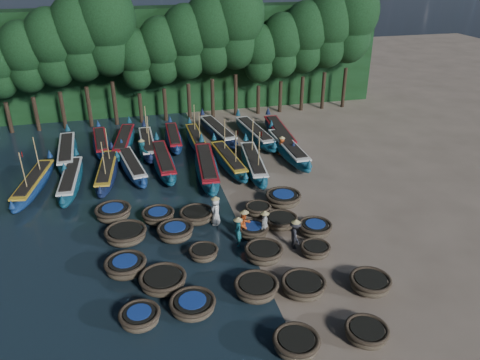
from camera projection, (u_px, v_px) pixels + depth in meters
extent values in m
plane|color=gray|center=(238.00, 222.00, 28.08)|extent=(120.00, 120.00, 0.00)
cube|color=black|center=(181.00, 60.00, 46.36)|extent=(40.00, 3.00, 10.00)
ellipsoid|color=brown|center=(296.00, 345.00, 18.84)|extent=(2.08, 2.08, 0.69)
torus|color=#3C3023|center=(296.00, 339.00, 18.70)|extent=(1.96, 1.96, 0.21)
cylinder|color=black|center=(297.00, 339.00, 18.68)|extent=(1.46, 1.46, 0.06)
ellipsoid|color=brown|center=(366.00, 334.00, 19.45)|extent=(2.15, 2.15, 0.60)
torus|color=#3C3023|center=(367.00, 329.00, 19.33)|extent=(1.86, 1.86, 0.18)
cylinder|color=black|center=(367.00, 328.00, 19.31)|extent=(1.41, 1.41, 0.05)
ellipsoid|color=brown|center=(140.00, 319.00, 20.24)|extent=(1.98, 1.98, 0.64)
torus|color=#3C3023|center=(139.00, 313.00, 20.11)|extent=(1.83, 1.83, 0.20)
cylinder|color=black|center=(139.00, 313.00, 20.09)|extent=(1.37, 1.37, 0.06)
cylinder|color=navy|center=(139.00, 312.00, 20.08)|extent=(1.06, 1.06, 0.04)
ellipsoid|color=brown|center=(193.00, 307.00, 20.96)|extent=(2.16, 2.16, 0.62)
torus|color=#3C3023|center=(193.00, 302.00, 20.83)|extent=(2.12, 2.12, 0.19)
cylinder|color=black|center=(192.00, 301.00, 20.81)|extent=(1.62, 1.62, 0.06)
cylinder|color=navy|center=(192.00, 300.00, 20.80)|extent=(1.25, 1.25, 0.04)
ellipsoid|color=brown|center=(256.00, 290.00, 21.93)|extent=(2.58, 2.58, 0.72)
torus|color=#3C3023|center=(256.00, 284.00, 21.78)|extent=(2.14, 2.14, 0.22)
cylinder|color=black|center=(256.00, 283.00, 21.76)|extent=(1.61, 1.61, 0.07)
ellipsoid|color=brown|center=(303.00, 287.00, 22.13)|extent=(2.61, 2.61, 0.66)
torus|color=#3C3023|center=(304.00, 282.00, 22.00)|extent=(2.17, 2.17, 0.20)
cylinder|color=black|center=(304.00, 281.00, 21.98)|extent=(1.65, 1.65, 0.06)
ellipsoid|color=brown|center=(370.00, 285.00, 22.32)|extent=(1.90, 1.90, 0.65)
torus|color=#3C3023|center=(371.00, 280.00, 22.18)|extent=(2.01, 2.01, 0.20)
cylinder|color=black|center=(371.00, 279.00, 22.16)|extent=(1.52, 1.52, 0.06)
ellipsoid|color=brown|center=(126.00, 268.00, 23.44)|extent=(2.49, 2.49, 0.73)
torus|color=#3C3023|center=(125.00, 262.00, 23.29)|extent=(2.13, 2.13, 0.22)
cylinder|color=black|center=(125.00, 262.00, 23.27)|extent=(1.60, 1.60, 0.07)
cylinder|color=navy|center=(125.00, 261.00, 23.26)|extent=(1.23, 1.23, 0.04)
ellipsoid|color=brown|center=(163.00, 282.00, 22.46)|extent=(2.27, 2.27, 0.67)
torus|color=#3C3023|center=(163.00, 277.00, 22.32)|extent=(2.30, 2.30, 0.20)
cylinder|color=black|center=(163.00, 276.00, 22.30)|extent=(1.76, 1.76, 0.06)
ellipsoid|color=brown|center=(204.00, 254.00, 24.65)|extent=(1.79, 1.79, 0.57)
torus|color=#3C3023|center=(203.00, 250.00, 24.53)|extent=(1.59, 1.59, 0.17)
cylinder|color=black|center=(203.00, 249.00, 24.52)|extent=(1.19, 1.19, 0.05)
ellipsoid|color=brown|center=(264.00, 255.00, 24.48)|extent=(2.23, 2.23, 0.72)
torus|color=#3C3023|center=(264.00, 249.00, 24.33)|extent=(2.06, 2.06, 0.22)
cylinder|color=black|center=(264.00, 248.00, 24.31)|extent=(1.54, 1.54, 0.07)
ellipsoid|color=brown|center=(315.00, 251.00, 24.91)|extent=(1.79, 1.79, 0.57)
torus|color=#3C3023|center=(316.00, 247.00, 24.79)|extent=(1.63, 1.63, 0.17)
cylinder|color=black|center=(316.00, 246.00, 24.78)|extent=(1.22, 1.22, 0.05)
ellipsoid|color=brown|center=(126.00, 236.00, 26.12)|extent=(2.70, 2.70, 0.70)
torus|color=#3C3023|center=(126.00, 231.00, 25.97)|extent=(2.35, 2.35, 0.21)
cylinder|color=black|center=(125.00, 230.00, 25.95)|extent=(1.79, 1.79, 0.06)
ellipsoid|color=brown|center=(175.00, 233.00, 26.31)|extent=(2.23, 2.23, 0.72)
torus|color=#3C3023|center=(175.00, 228.00, 26.16)|extent=(2.08, 2.08, 0.22)
cylinder|color=black|center=(175.00, 228.00, 26.14)|extent=(1.56, 1.56, 0.07)
cylinder|color=navy|center=(175.00, 227.00, 26.12)|extent=(1.20, 1.20, 0.04)
ellipsoid|color=brown|center=(253.00, 232.00, 26.56)|extent=(1.86, 1.86, 0.64)
torus|color=#3C3023|center=(253.00, 227.00, 26.43)|extent=(1.83, 1.83, 0.19)
cylinder|color=black|center=(253.00, 227.00, 26.41)|extent=(1.37, 1.37, 0.06)
cylinder|color=navy|center=(253.00, 226.00, 26.40)|extent=(1.05, 1.05, 0.04)
ellipsoid|color=brown|center=(281.00, 222.00, 27.56)|extent=(2.06, 2.06, 0.58)
torus|color=#3C3023|center=(281.00, 218.00, 27.44)|extent=(2.00, 2.00, 0.18)
cylinder|color=black|center=(281.00, 217.00, 27.42)|extent=(1.53, 1.53, 0.05)
ellipsoid|color=brown|center=(315.00, 229.00, 26.78)|extent=(2.03, 2.03, 0.63)
torus|color=#3C3023|center=(315.00, 225.00, 26.65)|extent=(1.96, 1.96, 0.19)
cylinder|color=black|center=(315.00, 224.00, 26.64)|extent=(1.48, 1.48, 0.06)
cylinder|color=navy|center=(315.00, 224.00, 26.62)|extent=(1.14, 1.14, 0.04)
ellipsoid|color=brown|center=(113.00, 214.00, 28.24)|extent=(2.60, 2.60, 0.74)
torus|color=#3C3023|center=(113.00, 209.00, 28.09)|extent=(2.19, 2.19, 0.22)
cylinder|color=black|center=(113.00, 208.00, 28.07)|extent=(1.65, 1.65, 0.07)
cylinder|color=navy|center=(113.00, 208.00, 28.05)|extent=(1.27, 1.27, 0.04)
ellipsoid|color=brown|center=(158.00, 217.00, 28.06)|extent=(2.37, 2.37, 0.62)
torus|color=#3C3023|center=(158.00, 213.00, 27.93)|extent=(1.98, 1.98, 0.19)
cylinder|color=black|center=(158.00, 212.00, 27.91)|extent=(1.50, 1.50, 0.06)
cylinder|color=navy|center=(158.00, 211.00, 27.90)|extent=(1.15, 1.15, 0.04)
ellipsoid|color=brown|center=(197.00, 217.00, 28.03)|extent=(2.49, 2.49, 0.67)
torus|color=#3C3023|center=(196.00, 212.00, 27.89)|extent=(2.09, 2.09, 0.20)
cylinder|color=black|center=(196.00, 212.00, 27.87)|extent=(1.58, 1.58, 0.06)
ellipsoid|color=brown|center=(258.00, 210.00, 28.81)|extent=(1.92, 1.92, 0.58)
torus|color=#3C3023|center=(258.00, 206.00, 28.69)|extent=(1.63, 1.63, 0.17)
cylinder|color=black|center=(258.00, 206.00, 28.67)|extent=(1.22, 1.22, 0.05)
ellipsoid|color=brown|center=(283.00, 200.00, 29.89)|extent=(2.48, 2.48, 0.72)
torus|color=#3C3023|center=(283.00, 195.00, 29.74)|extent=(2.31, 2.31, 0.22)
cylinder|color=black|center=(283.00, 195.00, 29.72)|extent=(1.76, 1.76, 0.07)
cylinder|color=navy|center=(283.00, 194.00, 29.70)|extent=(1.35, 1.35, 0.04)
ellipsoid|color=navy|center=(34.00, 184.00, 31.59)|extent=(2.77, 8.04, 0.99)
cone|color=navy|center=(49.00, 153.00, 34.76)|extent=(0.44, 0.44, 0.59)
cone|color=navy|center=(11.00, 204.00, 27.87)|extent=(0.44, 0.44, 0.49)
cube|color=gold|center=(33.00, 179.00, 31.40)|extent=(2.08, 6.22, 0.12)
cube|color=black|center=(33.00, 178.00, 31.37)|extent=(1.68, 5.40, 0.10)
cylinder|color=#997F4C|center=(37.00, 156.00, 31.96)|extent=(0.07, 0.24, 2.77)
cylinder|color=#997F4C|center=(23.00, 172.00, 29.57)|extent=(0.07, 0.24, 2.77)
plane|color=red|center=(22.00, 155.00, 29.05)|extent=(0.00, 0.35, 0.35)
ellipsoid|color=navy|center=(71.00, 180.00, 32.13)|extent=(1.78, 7.94, 0.99)
cone|color=navy|center=(76.00, 151.00, 35.24)|extent=(0.43, 0.43, 0.59)
cone|color=navy|center=(62.00, 199.00, 28.49)|extent=(0.43, 0.43, 0.49)
cube|color=silver|center=(70.00, 175.00, 31.95)|extent=(1.31, 6.15, 0.12)
cube|color=black|center=(70.00, 174.00, 31.92)|extent=(1.01, 5.35, 0.10)
ellipsoid|color=#101A3D|center=(107.00, 172.00, 33.29)|extent=(2.15, 7.89, 0.97)
cone|color=#101A3D|center=(111.00, 145.00, 36.39)|extent=(0.43, 0.43, 0.58)
cone|color=#101A3D|center=(100.00, 189.00, 29.66)|extent=(0.43, 0.43, 0.49)
cube|color=gold|center=(107.00, 167.00, 33.11)|extent=(1.60, 6.11, 0.12)
cube|color=black|center=(106.00, 166.00, 33.08)|extent=(1.27, 5.31, 0.10)
cylinder|color=#997F4C|center=(108.00, 146.00, 33.66)|extent=(0.07, 0.23, 2.73)
cylinder|color=#997F4C|center=(104.00, 160.00, 31.32)|extent=(0.07, 0.23, 2.73)
plane|color=red|center=(103.00, 144.00, 30.82)|extent=(0.00, 0.34, 0.34)
ellipsoid|color=navy|center=(132.00, 167.00, 34.22)|extent=(2.63, 7.68, 0.94)
cone|color=navy|center=(121.00, 142.00, 36.98)|extent=(0.42, 0.42, 0.57)
cone|color=navy|center=(143.00, 180.00, 30.95)|extent=(0.42, 0.42, 0.47)
cube|color=silver|center=(132.00, 162.00, 34.05)|extent=(1.97, 5.94, 0.11)
cube|color=black|center=(132.00, 161.00, 34.01)|extent=(1.59, 5.15, 0.09)
ellipsoid|color=navy|center=(163.00, 162.00, 34.87)|extent=(1.76, 8.29, 1.03)
cone|color=navy|center=(156.00, 135.00, 38.05)|extent=(0.45, 0.45, 0.62)
cone|color=navy|center=(171.00, 177.00, 31.13)|extent=(0.45, 0.45, 0.52)
cube|color=maroon|center=(163.00, 157.00, 34.68)|extent=(1.30, 6.42, 0.12)
cube|color=black|center=(163.00, 156.00, 34.65)|extent=(0.99, 5.59, 0.10)
ellipsoid|color=navy|center=(207.00, 168.00, 33.85)|extent=(2.40, 9.05, 1.12)
cone|color=navy|center=(201.00, 137.00, 37.40)|extent=(0.49, 0.49, 0.67)
cone|color=navy|center=(213.00, 186.00, 29.69)|extent=(0.49, 0.49, 0.56)
cube|color=maroon|center=(206.00, 162.00, 33.65)|extent=(1.78, 7.00, 0.13)
cube|color=black|center=(206.00, 161.00, 33.61)|extent=(1.40, 6.09, 0.11)
ellipsoid|color=navy|center=(228.00, 161.00, 35.09)|extent=(2.10, 7.94, 0.98)
cone|color=navy|center=(214.00, 136.00, 38.05)|extent=(0.43, 0.43, 0.59)
cone|color=navy|center=(246.00, 175.00, 31.58)|extent=(0.43, 0.43, 0.49)
cube|color=gold|center=(228.00, 156.00, 34.90)|extent=(1.56, 6.15, 0.12)
cube|color=black|center=(228.00, 155.00, 34.87)|extent=(1.23, 5.35, 0.10)
cylinder|color=#997F4C|center=(225.00, 136.00, 35.42)|extent=(0.07, 0.23, 2.75)
cylinder|color=#997F4C|center=(236.00, 149.00, 33.18)|extent=(0.07, 0.23, 2.75)
plane|color=red|center=(238.00, 132.00, 32.69)|extent=(0.00, 0.34, 0.34)
ellipsoid|color=navy|center=(254.00, 164.00, 34.55)|extent=(2.37, 8.37, 1.03)
cone|color=navy|center=(246.00, 136.00, 37.84)|extent=(0.45, 0.45, 0.62)
cone|color=navy|center=(264.00, 180.00, 30.70)|extent=(0.45, 0.45, 0.52)
cube|color=silver|center=(254.00, 159.00, 34.36)|extent=(1.77, 6.48, 0.12)
cube|color=black|center=(254.00, 158.00, 34.32)|extent=(1.41, 5.63, 0.10)
cylinder|color=#997F4C|center=(252.00, 137.00, 34.94)|extent=(0.07, 0.25, 2.89)
cylinder|color=#997F4C|center=(259.00, 151.00, 32.46)|extent=(0.07, 0.25, 2.89)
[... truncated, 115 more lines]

